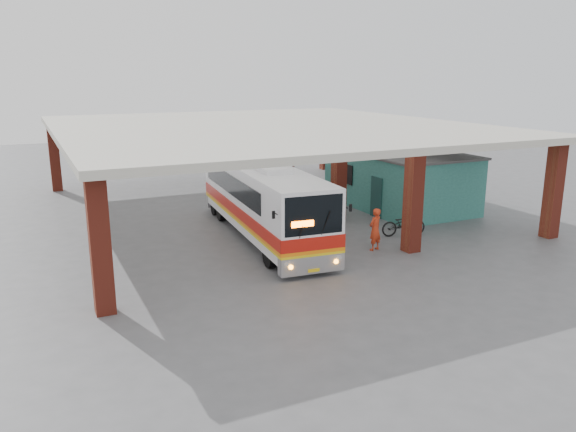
% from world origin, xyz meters
% --- Properties ---
extents(ground, '(90.00, 90.00, 0.00)m').
position_xyz_m(ground, '(0.00, 0.00, 0.00)').
color(ground, '#515154').
rests_on(ground, ground).
extents(brick_columns, '(20.10, 21.60, 4.35)m').
position_xyz_m(brick_columns, '(1.43, 5.00, 2.17)').
color(brick_columns, maroon).
rests_on(brick_columns, ground).
extents(canopy_roof, '(21.00, 23.00, 0.30)m').
position_xyz_m(canopy_roof, '(0.50, 6.50, 4.50)').
color(canopy_roof, beige).
rests_on(canopy_roof, brick_columns).
extents(shop_building, '(5.20, 8.20, 3.11)m').
position_xyz_m(shop_building, '(7.49, 4.00, 1.56)').
color(shop_building, '#2A6960').
rests_on(shop_building, ground).
extents(coach_bus, '(3.48, 12.09, 3.48)m').
position_xyz_m(coach_bus, '(-1.77, 1.68, 1.73)').
color(coach_bus, white).
rests_on(coach_bus, ground).
extents(motorcycle, '(2.21, 1.17, 1.10)m').
position_xyz_m(motorcycle, '(4.14, -0.97, 0.55)').
color(motorcycle, black).
rests_on(motorcycle, ground).
extents(pedestrian, '(0.76, 0.62, 1.81)m').
position_xyz_m(pedestrian, '(1.71, -2.22, 0.90)').
color(pedestrian, red).
rests_on(pedestrian, ground).
extents(red_chair, '(0.55, 0.55, 0.85)m').
position_xyz_m(red_chair, '(4.76, 6.23, 0.39)').
color(red_chair, red).
rests_on(red_chair, ground).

